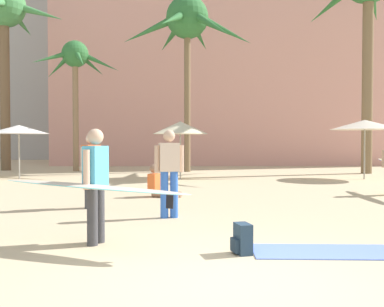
{
  "coord_description": "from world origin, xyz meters",
  "views": [
    {
      "loc": [
        -0.61,
        -4.64,
        1.56
      ],
      "look_at": [
        -0.43,
        7.5,
        1.2
      ],
      "focal_mm": 40.55,
      "sensor_mm": 36.0,
      "label": 1
    }
  ],
  "objects_px": {
    "cafe_umbrella_2": "(180,128)",
    "beach_towel": "(324,252)",
    "cafe_umbrella_1": "(19,129)",
    "person_mid_right": "(159,185)",
    "cafe_umbrella_0": "(365,125)",
    "palm_tree_right": "(76,64)",
    "palm_tree_center": "(187,25)",
    "person_mid_left": "(94,183)",
    "backpack": "(242,239)",
    "person_far_right": "(91,167)",
    "palm_tree_left": "(4,18)",
    "person_near_left": "(169,169)"
  },
  "relations": [
    {
      "from": "cafe_umbrella_0",
      "to": "beach_towel",
      "type": "xyz_separation_m",
      "value": [
        -5.31,
        -11.43,
        -2.2
      ]
    },
    {
      "from": "cafe_umbrella_1",
      "to": "person_mid_right",
      "type": "relative_size",
      "value": 2.51
    },
    {
      "from": "palm_tree_right",
      "to": "backpack",
      "type": "height_order",
      "value": "palm_tree_right"
    },
    {
      "from": "palm_tree_right",
      "to": "person_mid_left",
      "type": "xyz_separation_m",
      "value": [
        4.3,
        -15.98,
        -4.57
      ]
    },
    {
      "from": "cafe_umbrella_1",
      "to": "beach_towel",
      "type": "xyz_separation_m",
      "value": [
        8.72,
        -11.72,
        -2.02
      ]
    },
    {
      "from": "palm_tree_right",
      "to": "person_mid_left",
      "type": "distance_m",
      "value": 17.17
    },
    {
      "from": "palm_tree_left",
      "to": "cafe_umbrella_1",
      "type": "distance_m",
      "value": 8.48
    },
    {
      "from": "beach_towel",
      "to": "person_far_right",
      "type": "relative_size",
      "value": 1.15
    },
    {
      "from": "palm_tree_center",
      "to": "person_mid_right",
      "type": "relative_size",
      "value": 9.23
    },
    {
      "from": "palm_tree_left",
      "to": "person_far_right",
      "type": "relative_size",
      "value": 5.65
    },
    {
      "from": "palm_tree_center",
      "to": "person_near_left",
      "type": "bearing_deg",
      "value": -91.83
    },
    {
      "from": "palm_tree_center",
      "to": "cafe_umbrella_0",
      "type": "distance_m",
      "value": 9.9
    },
    {
      "from": "person_mid_right",
      "to": "person_far_right",
      "type": "bearing_deg",
      "value": -106.2
    },
    {
      "from": "person_mid_left",
      "to": "person_near_left",
      "type": "height_order",
      "value": "person_near_left"
    },
    {
      "from": "person_near_left",
      "to": "person_mid_left",
      "type": "bearing_deg",
      "value": -35.48
    },
    {
      "from": "cafe_umbrella_0",
      "to": "cafe_umbrella_1",
      "type": "bearing_deg",
      "value": 178.84
    },
    {
      "from": "cafe_umbrella_1",
      "to": "cafe_umbrella_2",
      "type": "distance_m",
      "value": 6.58
    },
    {
      "from": "palm_tree_center",
      "to": "person_near_left",
      "type": "distance_m",
      "value": 14.63
    },
    {
      "from": "palm_tree_right",
      "to": "cafe_umbrella_1",
      "type": "height_order",
      "value": "palm_tree_right"
    },
    {
      "from": "person_mid_left",
      "to": "backpack",
      "type": "bearing_deg",
      "value": -172.96
    },
    {
      "from": "person_mid_right",
      "to": "palm_tree_center",
      "type": "bearing_deg",
      "value": 105.24
    },
    {
      "from": "person_mid_left",
      "to": "person_far_right",
      "type": "xyz_separation_m",
      "value": [
        -0.83,
        3.64,
        0.02
      ]
    },
    {
      "from": "person_far_right",
      "to": "cafe_umbrella_2",
      "type": "bearing_deg",
      "value": 110.06
    },
    {
      "from": "palm_tree_left",
      "to": "palm_tree_center",
      "type": "relative_size",
      "value": 1.11
    },
    {
      "from": "palm_tree_right",
      "to": "person_near_left",
      "type": "distance_m",
      "value": 15.31
    },
    {
      "from": "palm_tree_right",
      "to": "person_mid_right",
      "type": "xyz_separation_m",
      "value": [
        4.91,
        -10.37,
        -5.19
      ]
    },
    {
      "from": "person_mid_left",
      "to": "person_mid_right",
      "type": "xyz_separation_m",
      "value": [
        0.61,
        5.61,
        -0.61
      ]
    },
    {
      "from": "cafe_umbrella_2",
      "to": "beach_towel",
      "type": "relative_size",
      "value": 1.18
    },
    {
      "from": "cafe_umbrella_1",
      "to": "beach_towel",
      "type": "height_order",
      "value": "cafe_umbrella_1"
    },
    {
      "from": "cafe_umbrella_0",
      "to": "palm_tree_right",
      "type": "bearing_deg",
      "value": 158.98
    },
    {
      "from": "palm_tree_left",
      "to": "beach_towel",
      "type": "bearing_deg",
      "value": -56.02
    },
    {
      "from": "person_mid_left",
      "to": "palm_tree_left",
      "type": "bearing_deg",
      "value": -44.15
    },
    {
      "from": "palm_tree_right",
      "to": "person_mid_left",
      "type": "relative_size",
      "value": 2.21
    },
    {
      "from": "cafe_umbrella_1",
      "to": "backpack",
      "type": "relative_size",
      "value": 5.72
    },
    {
      "from": "beach_towel",
      "to": "cafe_umbrella_0",
      "type": "bearing_deg",
      "value": 65.1
    },
    {
      "from": "palm_tree_left",
      "to": "backpack",
      "type": "xyz_separation_m",
      "value": [
        10.35,
        -17.13,
        -7.79
      ]
    },
    {
      "from": "beach_towel",
      "to": "person_mid_left",
      "type": "xyz_separation_m",
      "value": [
        -3.29,
        0.4,
        0.92
      ]
    },
    {
      "from": "palm_tree_center",
      "to": "palm_tree_left",
      "type": "bearing_deg",
      "value": 173.13
    },
    {
      "from": "palm_tree_right",
      "to": "cafe_umbrella_2",
      "type": "relative_size",
      "value": 2.86
    },
    {
      "from": "cafe_umbrella_1",
      "to": "beach_towel",
      "type": "bearing_deg",
      "value": -53.33
    },
    {
      "from": "palm_tree_right",
      "to": "cafe_umbrella_1",
      "type": "bearing_deg",
      "value": -103.69
    },
    {
      "from": "beach_towel",
      "to": "backpack",
      "type": "relative_size",
      "value": 4.73
    },
    {
      "from": "backpack",
      "to": "person_mid_left",
      "type": "xyz_separation_m",
      "value": [
        -2.13,
        0.48,
        0.73
      ]
    },
    {
      "from": "cafe_umbrella_2",
      "to": "person_mid_left",
      "type": "relative_size",
      "value": 0.78
    },
    {
      "from": "person_mid_right",
      "to": "person_mid_left",
      "type": "bearing_deg",
      "value": -76.2
    },
    {
      "from": "palm_tree_center",
      "to": "beach_towel",
      "type": "distance_m",
      "value": 17.63
    },
    {
      "from": "backpack",
      "to": "person_mid_right",
      "type": "distance_m",
      "value": 6.27
    },
    {
      "from": "palm_tree_right",
      "to": "beach_towel",
      "type": "xyz_separation_m",
      "value": [
        7.58,
        -16.39,
        -5.5
      ]
    },
    {
      "from": "palm_tree_right",
      "to": "cafe_umbrella_0",
      "type": "height_order",
      "value": "palm_tree_right"
    },
    {
      "from": "cafe_umbrella_1",
      "to": "palm_tree_center",
      "type": "bearing_deg",
      "value": 31.34
    }
  ]
}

